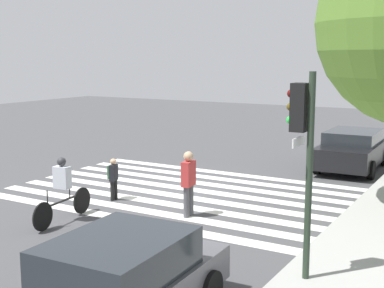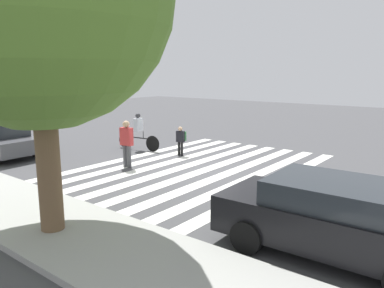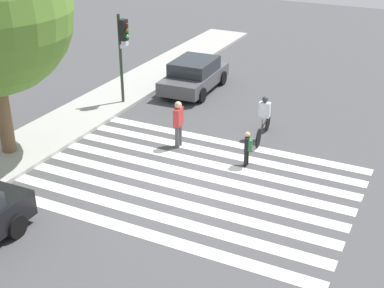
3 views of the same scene
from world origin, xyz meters
name	(u,v)px [view 3 (image 3 of 3)]	position (x,y,z in m)	size (l,w,h in m)	color
ground_plane	(192,181)	(0.00, 0.00, 0.00)	(60.00, 60.00, 0.00)	#444447
sidewalk_curb	(36,142)	(0.00, 6.25, 0.07)	(36.00, 2.50, 0.14)	#9E9E99
crosswalk_stripes	(192,181)	(0.00, 0.00, 0.00)	(6.61, 10.00, 0.01)	silver
traffic_light	(123,43)	(4.61, 5.37, 2.68)	(0.60, 0.50, 3.83)	#283828
pedestrian_adult_blue_shirt	(178,121)	(2.05, 1.53, 0.96)	(0.49, 0.26, 1.70)	#4C4C51
pedestrian_adult_yellow_jacket	(248,146)	(1.74, -1.17, 0.71)	(0.37, 0.34, 1.21)	black
cyclist_mid_street	(264,116)	(4.01, -0.94, 0.87)	(2.25, 0.42, 1.64)	black
car_parked_dark_suv	(194,75)	(7.54, 3.59, 0.73)	(4.09, 2.12, 1.43)	#4C4C51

